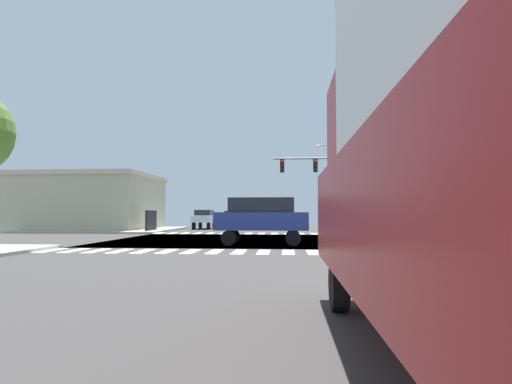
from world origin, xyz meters
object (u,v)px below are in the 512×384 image
object	(u,v)px
suv_leading_1	(262,217)
bank_building	(79,202)
street_lamp	(330,178)
traffic_signal_mast	(320,174)
sedan_queued_3	(204,218)
sedan_crossing_2	(231,216)
gas_station_sign	(486,95)
box_truck_farside_1	(472,112)

from	to	relation	value
suv_leading_1	bank_building	bearing A→B (deg)	48.07
bank_building	street_lamp	bearing A→B (deg)	10.13
traffic_signal_mast	sedan_queued_3	xyz separation A→B (m)	(-10.69, 8.79, -3.40)
sedan_queued_3	bank_building	bearing A→B (deg)	12.92
traffic_signal_mast	bank_building	bearing A→B (deg)	164.61
street_lamp	sedan_crossing_2	world-z (taller)	street_lamp
gas_station_sign	box_truck_farside_1	bearing A→B (deg)	-116.32
box_truck_farside_1	traffic_signal_mast	bearing A→B (deg)	88.52
bank_building	gas_station_sign	bearing A→B (deg)	-39.36
street_lamp	sedan_queued_3	bearing A→B (deg)	-172.50
traffic_signal_mast	sedan_crossing_2	size ratio (longest dim) A/B	1.43
traffic_signal_mast	bank_building	xyz separation A→B (m)	(-22.28, 6.13, -1.91)
gas_station_sign	street_lamp	xyz separation A→B (m)	(-2.78, 26.37, -0.71)
bank_building	sedan_queued_3	distance (m)	11.99
suv_leading_1	sedan_crossing_2	bearing A→B (deg)	10.31
street_lamp	box_truck_farside_1	world-z (taller)	street_lamp
gas_station_sign	bank_building	xyz separation A→B (m)	(-26.90, 22.06, -3.19)
sedan_crossing_2	gas_station_sign	bearing A→B (deg)	109.37
gas_station_sign	suv_leading_1	size ratio (longest dim) A/B	1.82
traffic_signal_mast	gas_station_sign	size ratio (longest dim) A/B	0.74
street_lamp	suv_leading_1	bearing A→B (deg)	-104.95
gas_station_sign	sedan_crossing_2	distance (m)	46.40
bank_building	box_truck_farside_1	size ratio (longest dim) A/B	2.17
box_truck_farside_1	bank_building	bearing A→B (deg)	123.36
gas_station_sign	suv_leading_1	distance (m)	10.90
bank_building	suv_leading_1	size ratio (longest dim) A/B	3.40
street_lamp	box_truck_farside_1	distance (m)	37.28
traffic_signal_mast	box_truck_farside_1	world-z (taller)	traffic_signal_mast
traffic_signal_mast	gas_station_sign	distance (m)	16.63
sedan_crossing_2	sedan_queued_3	distance (m)	18.83
sedan_queued_3	box_truck_farside_1	bearing A→B (deg)	105.75
sedan_crossing_2	sedan_queued_3	bearing A→B (deg)	90.00
sedan_queued_3	suv_leading_1	size ratio (longest dim) A/B	0.93
traffic_signal_mast	bank_building	size ratio (longest dim) A/B	0.39
gas_station_sign	suv_leading_1	world-z (taller)	gas_station_sign
street_lamp	bank_building	bearing A→B (deg)	-169.87
suv_leading_1	traffic_signal_mast	bearing A→B (deg)	-19.65
bank_building	sedan_crossing_2	xyz separation A→B (m)	(11.59, 21.49, -1.49)
gas_station_sign	street_lamp	bearing A→B (deg)	96.01
box_truck_farside_1	gas_station_sign	bearing A→B (deg)	63.68
bank_building	suv_leading_1	world-z (taller)	bank_building
gas_station_sign	street_lamp	distance (m)	26.53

